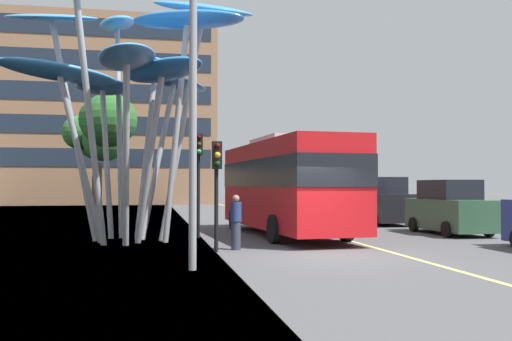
{
  "coord_description": "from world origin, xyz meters",
  "views": [
    {
      "loc": [
        -4.86,
        -14.92,
        1.95
      ],
      "look_at": [
        -0.98,
        5.86,
        2.5
      ],
      "focal_mm": 39.67,
      "sensor_mm": 36.0,
      "label": 1
    }
  ],
  "objects_px": {
    "car_parked_far": "(382,202)",
    "street_lamp": "(207,65)",
    "traffic_light_kerb_far": "(199,163)",
    "pedestrian": "(236,222)",
    "car_parked_mid": "(449,209)",
    "leaf_sculpture": "(133,59)",
    "red_bus": "(285,182)",
    "traffic_light_kerb_near": "(217,172)",
    "car_side_street": "(355,200)"
  },
  "relations": [
    {
      "from": "red_bus",
      "to": "traffic_light_kerb_near",
      "type": "xyz_separation_m",
      "value": [
        -3.25,
        -5.06,
        0.26
      ]
    },
    {
      "from": "red_bus",
      "to": "traffic_light_kerb_near",
      "type": "height_order",
      "value": "red_bus"
    },
    {
      "from": "traffic_light_kerb_far",
      "to": "pedestrian",
      "type": "relative_size",
      "value": 2.32
    },
    {
      "from": "car_parked_far",
      "to": "car_side_street",
      "type": "bearing_deg",
      "value": 82.45
    },
    {
      "from": "red_bus",
      "to": "traffic_light_kerb_far",
      "type": "xyz_separation_m",
      "value": [
        -3.4,
        -0.51,
        0.7
      ]
    },
    {
      "from": "red_bus",
      "to": "car_side_street",
      "type": "height_order",
      "value": "red_bus"
    },
    {
      "from": "car_parked_mid",
      "to": "car_parked_far",
      "type": "height_order",
      "value": "car_parked_far"
    },
    {
      "from": "red_bus",
      "to": "car_parked_mid",
      "type": "bearing_deg",
      "value": -4.89
    },
    {
      "from": "car_parked_far",
      "to": "car_side_street",
      "type": "height_order",
      "value": "car_parked_far"
    },
    {
      "from": "red_bus",
      "to": "leaf_sculpture",
      "type": "distance_m",
      "value": 7.3
    },
    {
      "from": "traffic_light_kerb_far",
      "to": "car_parked_mid",
      "type": "height_order",
      "value": "traffic_light_kerb_far"
    },
    {
      "from": "red_bus",
      "to": "car_parked_far",
      "type": "height_order",
      "value": "red_bus"
    },
    {
      "from": "traffic_light_kerb_near",
      "to": "car_parked_mid",
      "type": "relative_size",
      "value": 0.74
    },
    {
      "from": "traffic_light_kerb_far",
      "to": "car_parked_far",
      "type": "distance_m",
      "value": 11.32
    },
    {
      "from": "car_parked_far",
      "to": "street_lamp",
      "type": "height_order",
      "value": "street_lamp"
    },
    {
      "from": "traffic_light_kerb_far",
      "to": "car_side_street",
      "type": "xyz_separation_m",
      "value": [
        10.36,
        11.42,
        -1.7
      ]
    },
    {
      "from": "leaf_sculpture",
      "to": "traffic_light_kerb_near",
      "type": "distance_m",
      "value": 6.02
    },
    {
      "from": "traffic_light_kerb_far",
      "to": "pedestrian",
      "type": "xyz_separation_m",
      "value": [
        0.8,
        -3.95,
        -1.94
      ]
    },
    {
      "from": "car_parked_far",
      "to": "pedestrian",
      "type": "height_order",
      "value": "car_parked_far"
    },
    {
      "from": "car_side_street",
      "to": "car_parked_mid",
      "type": "bearing_deg",
      "value": -91.79
    },
    {
      "from": "leaf_sculpture",
      "to": "car_parked_far",
      "type": "relative_size",
      "value": 2.33
    },
    {
      "from": "car_parked_far",
      "to": "street_lamp",
      "type": "xyz_separation_m",
      "value": [
        -10.08,
        -13.53,
        3.66
      ]
    },
    {
      "from": "leaf_sculpture",
      "to": "street_lamp",
      "type": "height_order",
      "value": "leaf_sculpture"
    },
    {
      "from": "traffic_light_kerb_near",
      "to": "car_parked_mid",
      "type": "distance_m",
      "value": 10.91
    },
    {
      "from": "car_parked_mid",
      "to": "car_parked_far",
      "type": "relative_size",
      "value": 1.01
    },
    {
      "from": "car_parked_mid",
      "to": "car_parked_far",
      "type": "distance_m",
      "value": 5.8
    },
    {
      "from": "car_parked_far",
      "to": "street_lamp",
      "type": "bearing_deg",
      "value": -126.67
    },
    {
      "from": "car_side_street",
      "to": "pedestrian",
      "type": "relative_size",
      "value": 2.76
    },
    {
      "from": "red_bus",
      "to": "traffic_light_kerb_far",
      "type": "relative_size",
      "value": 2.72
    },
    {
      "from": "leaf_sculpture",
      "to": "traffic_light_kerb_near",
      "type": "xyz_separation_m",
      "value": [
        2.51,
        -3.72,
        -4.01
      ]
    },
    {
      "from": "leaf_sculpture",
      "to": "car_side_street",
      "type": "relative_size",
      "value": 2.2
    },
    {
      "from": "red_bus",
      "to": "pedestrian",
      "type": "distance_m",
      "value": 5.31
    },
    {
      "from": "street_lamp",
      "to": "red_bus",
      "type": "bearing_deg",
      "value": 65.05
    },
    {
      "from": "car_parked_mid",
      "to": "street_lamp",
      "type": "bearing_deg",
      "value": -143.5
    },
    {
      "from": "traffic_light_kerb_near",
      "to": "car_side_street",
      "type": "xyz_separation_m",
      "value": [
        10.21,
        15.96,
        -1.26
      ]
    },
    {
      "from": "traffic_light_kerb_near",
      "to": "car_parked_mid",
      "type": "bearing_deg",
      "value": 24.51
    },
    {
      "from": "red_bus",
      "to": "traffic_light_kerb_near",
      "type": "bearing_deg",
      "value": -122.75
    },
    {
      "from": "leaf_sculpture",
      "to": "street_lamp",
      "type": "xyz_separation_m",
      "value": [
        1.9,
        -6.98,
        -1.6
      ]
    },
    {
      "from": "traffic_light_kerb_far",
      "to": "pedestrian",
      "type": "bearing_deg",
      "value": -78.56
    },
    {
      "from": "car_parked_mid",
      "to": "street_lamp",
      "type": "xyz_separation_m",
      "value": [
        -10.47,
        -7.75,
        3.74
      ]
    },
    {
      "from": "pedestrian",
      "to": "red_bus",
      "type": "bearing_deg",
      "value": 59.77
    },
    {
      "from": "leaf_sculpture",
      "to": "car_parked_mid",
      "type": "height_order",
      "value": "leaf_sculpture"
    },
    {
      "from": "car_side_street",
      "to": "traffic_light_kerb_far",
      "type": "bearing_deg",
      "value": -132.22
    },
    {
      "from": "red_bus",
      "to": "street_lamp",
      "type": "xyz_separation_m",
      "value": [
        -3.87,
        -8.31,
        2.67
      ]
    },
    {
      "from": "leaf_sculpture",
      "to": "traffic_light_kerb_near",
      "type": "bearing_deg",
      "value": -55.98
    },
    {
      "from": "car_parked_mid",
      "to": "car_side_street",
      "type": "height_order",
      "value": "car_side_street"
    },
    {
      "from": "car_parked_mid",
      "to": "car_parked_far",
      "type": "xyz_separation_m",
      "value": [
        -0.4,
        5.79,
        0.08
      ]
    },
    {
      "from": "car_parked_far",
      "to": "pedestrian",
      "type": "distance_m",
      "value": 13.09
    },
    {
      "from": "leaf_sculpture",
      "to": "street_lamp",
      "type": "distance_m",
      "value": 7.41
    },
    {
      "from": "traffic_light_kerb_far",
      "to": "car_side_street",
      "type": "bearing_deg",
      "value": 47.78
    }
  ]
}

